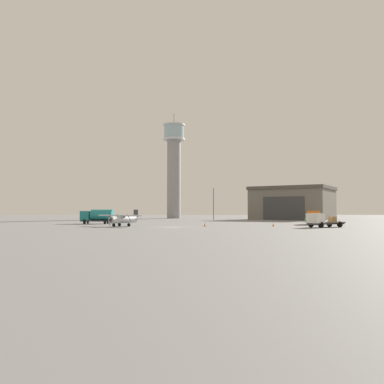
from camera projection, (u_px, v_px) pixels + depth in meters
ground_plane at (171, 227)px, 67.10m from camera, size 400.00×400.00×0.00m
control_tower at (174, 164)px, 147.20m from camera, size 8.02×8.02×38.82m
hangar at (293, 203)px, 126.53m from camera, size 30.40×29.36×10.29m
airplane_silver at (124, 219)px, 70.25m from camera, size 9.10×7.69×2.97m
truck_box_orange at (314, 217)px, 80.83m from camera, size 4.12×6.73×2.77m
truck_flatbed_white at (321, 220)px, 65.88m from camera, size 7.12×5.23×2.35m
truck_fuel_tanker_teal at (98, 216)px, 84.73m from camera, size 6.95×3.73×3.04m
car_green at (313, 219)px, 100.09m from camera, size 4.60×3.47×1.37m
light_post_west at (213, 201)px, 118.58m from camera, size 0.44×0.44×9.77m
traffic_cone_near_left at (205, 224)px, 70.28m from camera, size 0.36×0.36×0.70m
traffic_cone_near_right at (273, 225)px, 70.51m from camera, size 0.36×0.36×0.67m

